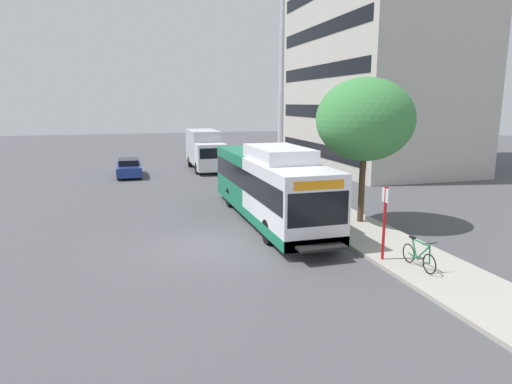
{
  "coord_description": "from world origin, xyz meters",
  "views": [
    {
      "loc": [
        -2.62,
        -16.4,
        5.55
      ],
      "look_at": [
        2.89,
        2.41,
        1.6
      ],
      "focal_mm": 31.2,
      "sensor_mm": 36.0,
      "label": 1
    }
  ],
  "objects_px": {
    "transit_bus": "(269,185)",
    "box_truck_background": "(205,149)",
    "bus_stop_sign_pole": "(385,218)",
    "street_tree_near_stop": "(365,120)",
    "bicycle_parked": "(419,256)",
    "parked_car_far_lane": "(129,168)"
  },
  "relations": [
    {
      "from": "street_tree_near_stop",
      "to": "parked_car_far_lane",
      "type": "relative_size",
      "value": 1.45
    },
    {
      "from": "parked_car_far_lane",
      "to": "box_truck_background",
      "type": "height_order",
      "value": "box_truck_background"
    },
    {
      "from": "street_tree_near_stop",
      "to": "transit_bus",
      "type": "bearing_deg",
      "value": 153.58
    },
    {
      "from": "bus_stop_sign_pole",
      "to": "street_tree_near_stop",
      "type": "distance_m",
      "value": 6.02
    },
    {
      "from": "transit_bus",
      "to": "parked_car_far_lane",
      "type": "xyz_separation_m",
      "value": [
        -6.28,
        15.35,
        -1.04
      ]
    },
    {
      "from": "bicycle_parked",
      "to": "box_truck_background",
      "type": "relative_size",
      "value": 0.25
    },
    {
      "from": "bicycle_parked",
      "to": "bus_stop_sign_pole",
      "type": "bearing_deg",
      "value": 122.73
    },
    {
      "from": "bus_stop_sign_pole",
      "to": "parked_car_far_lane",
      "type": "distance_m",
      "value": 23.59
    },
    {
      "from": "transit_bus",
      "to": "box_truck_background",
      "type": "height_order",
      "value": "transit_bus"
    },
    {
      "from": "transit_bus",
      "to": "bus_stop_sign_pole",
      "type": "xyz_separation_m",
      "value": [
        2.04,
        -6.71,
        -0.05
      ]
    },
    {
      "from": "transit_bus",
      "to": "street_tree_near_stop",
      "type": "relative_size",
      "value": 1.88
    },
    {
      "from": "transit_bus",
      "to": "bicycle_parked",
      "type": "bearing_deg",
      "value": -70.65
    },
    {
      "from": "bus_stop_sign_pole",
      "to": "box_truck_background",
      "type": "distance_m",
      "value": 23.97
    },
    {
      "from": "bicycle_parked",
      "to": "parked_car_far_lane",
      "type": "relative_size",
      "value": 0.39
    },
    {
      "from": "transit_bus",
      "to": "parked_car_far_lane",
      "type": "distance_m",
      "value": 16.62
    },
    {
      "from": "transit_bus",
      "to": "box_truck_background",
      "type": "distance_m",
      "value": 17.17
    },
    {
      "from": "bus_stop_sign_pole",
      "to": "street_tree_near_stop",
      "type": "bearing_deg",
      "value": 69.2
    },
    {
      "from": "bus_stop_sign_pole",
      "to": "transit_bus",
      "type": "bearing_deg",
      "value": 106.93
    },
    {
      "from": "bicycle_parked",
      "to": "box_truck_background",
      "type": "xyz_separation_m",
      "value": [
        -2.79,
        24.96,
        1.18
      ]
    },
    {
      "from": "transit_bus",
      "to": "bicycle_parked",
      "type": "height_order",
      "value": "transit_bus"
    },
    {
      "from": "box_truck_background",
      "to": "bicycle_parked",
      "type": "bearing_deg",
      "value": -83.62
    },
    {
      "from": "street_tree_near_stop",
      "to": "box_truck_background",
      "type": "height_order",
      "value": "street_tree_near_stop"
    }
  ]
}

